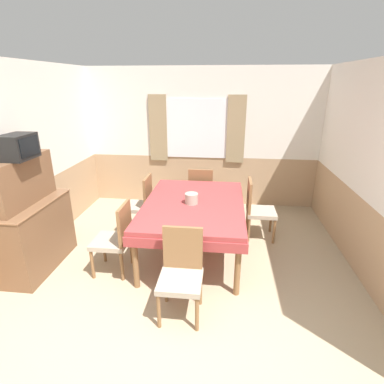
# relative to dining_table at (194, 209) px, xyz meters

# --- Properties ---
(ground_plane) EXTENTS (16.00, 16.00, 0.00)m
(ground_plane) POSITION_rel_dining_table_xyz_m (-0.05, -1.90, -0.67)
(ground_plane) COLOR tan
(wall_back) EXTENTS (4.76, 0.09, 2.60)m
(wall_back) POSITION_rel_dining_table_xyz_m (-0.05, 1.93, 0.64)
(wall_back) COLOR white
(wall_back) RESTS_ON ground_plane
(wall_left) EXTENTS (0.05, 4.20, 2.60)m
(wall_left) POSITION_rel_dining_table_xyz_m (-2.26, 0.01, 0.63)
(wall_left) COLOR white
(wall_left) RESTS_ON ground_plane
(wall_right) EXTENTS (0.05, 4.20, 2.60)m
(wall_right) POSITION_rel_dining_table_xyz_m (2.16, 0.01, 0.63)
(wall_right) COLOR white
(wall_right) RESTS_ON ground_plane
(dining_table) EXTENTS (1.37, 1.92, 0.78)m
(dining_table) POSITION_rel_dining_table_xyz_m (0.00, 0.00, 0.00)
(dining_table) COLOR #9E3838
(dining_table) RESTS_ON ground_plane
(chair_right_far) EXTENTS (0.44, 0.44, 0.94)m
(chair_right_far) POSITION_rel_dining_table_xyz_m (0.92, 0.57, -0.18)
(chair_right_far) COLOR brown
(chair_right_far) RESTS_ON ground_plane
(chair_left_near) EXTENTS (0.44, 0.44, 0.94)m
(chair_left_near) POSITION_rel_dining_table_xyz_m (-0.92, -0.57, -0.18)
(chair_left_near) COLOR brown
(chair_left_near) RESTS_ON ground_plane
(chair_head_window) EXTENTS (0.44, 0.44, 0.94)m
(chair_head_window) POSITION_rel_dining_table_xyz_m (-0.00, 1.20, -0.18)
(chair_head_window) COLOR brown
(chair_head_window) RESTS_ON ground_plane
(chair_left_far) EXTENTS (0.44, 0.44, 0.94)m
(chair_left_far) POSITION_rel_dining_table_xyz_m (-0.92, 0.57, -0.18)
(chair_left_far) COLOR brown
(chair_left_far) RESTS_ON ground_plane
(chair_head_near) EXTENTS (0.44, 0.44, 0.94)m
(chair_head_near) POSITION_rel_dining_table_xyz_m (0.00, -1.20, -0.18)
(chair_head_near) COLOR brown
(chair_head_near) RESTS_ON ground_plane
(sideboard) EXTENTS (0.46, 1.13, 1.48)m
(sideboard) POSITION_rel_dining_table_xyz_m (-2.00, -0.58, -0.04)
(sideboard) COLOR brown
(sideboard) RESTS_ON ground_plane
(tv) EXTENTS (0.29, 0.41, 0.29)m
(tv) POSITION_rel_dining_table_xyz_m (-1.96, -0.63, 0.95)
(tv) COLOR black
(tv) RESTS_ON sideboard
(vase) EXTENTS (0.18, 0.18, 0.14)m
(vase) POSITION_rel_dining_table_xyz_m (-0.03, -0.04, 0.17)
(vase) COLOR #A39989
(vase) RESTS_ON dining_table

